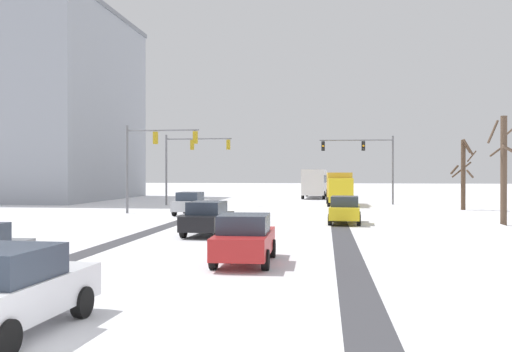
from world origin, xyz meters
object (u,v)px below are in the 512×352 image
(car_black_third, at_px, (208,218))
(car_white_sixth, at_px, (7,290))
(box_truck_delivery, at_px, (339,188))
(car_silver_lead, at_px, (191,203))
(bare_tree_sidewalk_mid, at_px, (504,167))
(car_red_fourth, at_px, (245,238))
(traffic_signal_near_left, at_px, (152,151))
(bare_tree_sidewalk_far, at_px, (463,172))
(office_building_far_left_block, at_px, (7,107))
(traffic_signal_far_left, at_px, (189,155))
(traffic_signal_far_right, at_px, (367,155))
(bus_oncoming, at_px, (315,181))
(car_yellow_cab_second, at_px, (345,210))

(car_black_third, distance_m, car_white_sixth, 16.17)
(box_truck_delivery, bearing_deg, car_silver_lead, -129.97)
(box_truck_delivery, relative_size, bare_tree_sidewalk_mid, 1.20)
(car_red_fourth, xyz_separation_m, car_white_sixth, (-3.19, -8.38, 0.00))
(car_white_sixth, height_order, bare_tree_sidewalk_mid, bare_tree_sidewalk_mid)
(traffic_signal_near_left, xyz_separation_m, car_silver_lead, (3.10, -0.74, -3.81))
(box_truck_delivery, xyz_separation_m, bare_tree_sidewalk_mid, (8.76, -18.46, 1.70))
(bare_tree_sidewalk_far, height_order, office_building_far_left_block, office_building_far_left_block)
(car_white_sixth, bearing_deg, traffic_signal_far_left, 99.46)
(bare_tree_sidewalk_mid, bearing_deg, traffic_signal_far_right, 106.88)
(car_black_third, bearing_deg, bare_tree_sidewalk_mid, 23.48)
(car_silver_lead, distance_m, bare_tree_sidewalk_far, 22.11)
(traffic_signal_far_right, relative_size, car_white_sixth, 1.67)
(traffic_signal_far_left, relative_size, bus_oncoming, 0.59)
(box_truck_delivery, bearing_deg, car_yellow_cab_second, -90.47)
(traffic_signal_near_left, height_order, bare_tree_sidewalk_far, traffic_signal_near_left)
(traffic_signal_far_left, bearing_deg, car_silver_lead, -75.15)
(car_white_sixth, bearing_deg, bare_tree_sidewalk_mid, 55.31)
(car_silver_lead, xyz_separation_m, car_black_third, (3.93, -12.35, 0.00))
(car_white_sixth, relative_size, bare_tree_sidewalk_mid, 0.67)
(traffic_signal_near_left, xyz_separation_m, bus_oncoming, (11.41, 27.19, -2.63))
(car_silver_lead, distance_m, office_building_far_left_block, 35.02)
(traffic_signal_far_right, height_order, bus_oncoming, traffic_signal_far_right)
(traffic_signal_far_left, relative_size, office_building_far_left_block, 0.25)
(traffic_signal_near_left, height_order, office_building_far_left_block, office_building_far_left_block)
(traffic_signal_near_left, height_order, car_red_fourth, traffic_signal_near_left)
(traffic_signal_far_right, distance_m, car_red_fourth, 35.65)
(office_building_far_left_block, bearing_deg, bare_tree_sidewalk_mid, -29.29)
(car_white_sixth, bearing_deg, car_silver_lead, 97.37)
(car_white_sixth, height_order, box_truck_delivery, box_truck_delivery)
(car_silver_lead, relative_size, bus_oncoming, 0.38)
(traffic_signal_far_left, relative_size, car_yellow_cab_second, 1.55)
(car_silver_lead, relative_size, car_white_sixth, 1.00)
(car_yellow_cab_second, relative_size, bus_oncoming, 0.38)
(traffic_signal_far_left, xyz_separation_m, office_building_far_left_block, (-23.85, 9.64, 5.95))
(traffic_signal_near_left, bearing_deg, car_red_fourth, -64.44)
(box_truck_delivery, xyz_separation_m, office_building_far_left_block, (-37.53, 7.51, 8.97))
(traffic_signal_near_left, bearing_deg, bus_oncoming, 67.23)
(bare_tree_sidewalk_mid, distance_m, bare_tree_sidewalk_far, 13.32)
(traffic_signal_far_left, relative_size, car_red_fourth, 1.57)
(traffic_signal_near_left, bearing_deg, traffic_signal_far_right, 40.14)
(bus_oncoming, relative_size, office_building_far_left_block, 0.43)
(traffic_signal_far_right, bearing_deg, traffic_signal_near_left, -139.86)
(bare_tree_sidewalk_far, bearing_deg, car_yellow_cab_second, -126.85)
(car_red_fourth, relative_size, car_white_sixth, 0.99)
(car_black_third, relative_size, bare_tree_sidewalk_far, 0.74)
(bus_oncoming, bearing_deg, traffic_signal_near_left, -112.77)
(traffic_signal_far_left, height_order, car_silver_lead, traffic_signal_far_left)
(car_red_fourth, bearing_deg, car_silver_lead, 108.88)
(car_black_third, xyz_separation_m, bare_tree_sidewalk_mid, (15.65, 6.80, 2.52))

